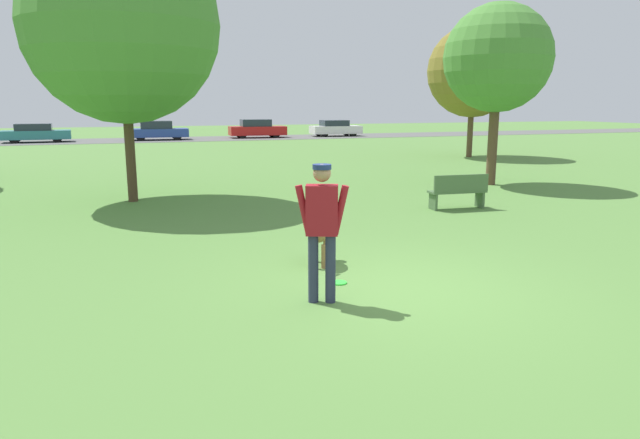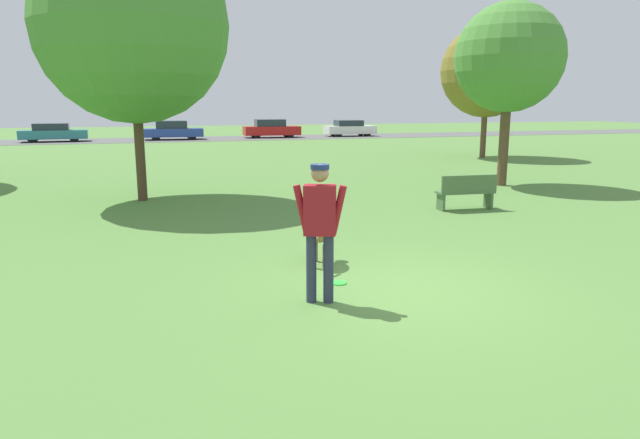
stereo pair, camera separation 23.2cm
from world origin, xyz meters
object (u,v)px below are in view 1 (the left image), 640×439
(dog, at_px, (319,232))
(tree_near_left, at_px, (122,26))
(parked_car_teal, at_px, (36,133))
(parked_car_blue, at_px, (158,131))
(tree_far_right, at_px, (473,71))
(park_bench, at_px, (459,190))
(person, at_px, (322,222))
(frisbee, at_px, (339,283))
(tree_near_right, at_px, (498,59))
(parked_car_white, at_px, (335,128))
(parked_car_red, at_px, (257,129))

(dog, xyz_separation_m, tree_near_left, (-2.57, 7.17, 3.83))
(dog, relative_size, parked_car_teal, 0.22)
(dog, bearing_deg, parked_car_blue, 24.52)
(tree_far_right, height_order, park_bench, tree_far_right)
(person, height_order, parked_car_teal, person)
(dog, distance_m, tree_far_right, 20.02)
(parked_car_teal, bearing_deg, park_bench, -69.93)
(person, relative_size, dog, 1.88)
(person, bearing_deg, frisbee, 75.03)
(tree_near_right, distance_m, tree_far_right, 9.56)
(tree_far_right, relative_size, park_bench, 4.24)
(tree_near_left, distance_m, park_bench, 9.11)
(parked_car_blue, distance_m, parked_car_white, 13.31)
(tree_near_left, height_order, parked_car_teal, tree_near_left)
(frisbee, xyz_separation_m, parked_car_white, (13.21, 34.50, 0.60))
(frisbee, relative_size, parked_car_teal, 0.05)
(park_bench, bearing_deg, tree_far_right, -120.49)
(parked_car_blue, relative_size, park_bench, 2.84)
(dog, height_order, parked_car_white, parked_car_white)
(person, height_order, park_bench, person)
(person, xyz_separation_m, frisbee, (0.48, 0.64, -1.04))
(dog, bearing_deg, tree_near_right, -25.96)
(tree_near_left, relative_size, parked_car_red, 1.61)
(person, distance_m, parked_car_teal, 35.73)
(parked_car_red, xyz_separation_m, park_bench, (-2.22, -30.09, -0.20))
(parked_car_blue, bearing_deg, dog, -88.27)
(parked_car_teal, relative_size, park_bench, 2.97)
(tree_near_right, bearing_deg, parked_car_white, 79.22)
(tree_near_right, bearing_deg, park_bench, -135.02)
(tree_near_right, relative_size, park_bench, 3.81)
(parked_car_blue, bearing_deg, parked_car_red, 3.78)
(tree_near_left, distance_m, parked_car_teal, 26.93)
(frisbee, distance_m, tree_near_left, 9.60)
(tree_near_left, relative_size, parked_car_white, 1.73)
(parked_car_white, bearing_deg, tree_near_right, -97.97)
(tree_near_right, xyz_separation_m, tree_near_left, (-10.62, 0.46, 0.54))
(person, height_order, parked_car_white, person)
(frisbee, bearing_deg, tree_near_left, 107.08)
(parked_car_white, bearing_deg, parked_car_red, -177.30)
(dog, height_order, parked_car_teal, parked_car_teal)
(person, bearing_deg, park_bench, 65.78)
(person, height_order, tree_near_left, tree_near_left)
(parked_car_teal, bearing_deg, parked_car_blue, -3.53)
(tree_far_right, bearing_deg, parked_car_blue, 125.49)
(parked_car_blue, height_order, park_bench, parked_car_blue)
(tree_far_right, xyz_separation_m, parked_car_red, (-5.88, 18.51, -3.29))
(tree_near_right, height_order, parked_car_white, tree_near_right)
(person, xyz_separation_m, tree_far_right, (13.37, 16.65, 2.89))
(dog, height_order, frisbee, dog)
(tree_far_right, distance_m, tree_near_left, 17.28)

